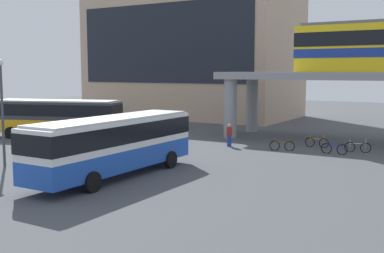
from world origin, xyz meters
The scene contains 10 objects.
ground_plane centered at (0.00, 10.00, 0.00)m, with size 120.00×120.00×0.00m, color #47494F.
station_building centered at (-12.94, 31.28, 7.97)m, with size 25.03×13.54×15.93m.
bus_main centered at (1.52, -1.23, 1.99)m, with size 2.82×11.05×3.22m.
bus_secondary centered at (-12.50, 7.92, 1.99)m, with size 11.28×5.86×3.22m.
bicycle_blue centered at (9.79, 12.00, 0.36)m, with size 1.79×0.13×1.04m.
bicycle_orange centered at (7.93, 14.26, 0.36)m, with size 1.79×0.10×1.04m.
bicycle_brown centered at (6.24, 11.46, 0.36)m, with size 1.73×0.56×1.04m.
bicycle_silver centered at (11.03, 13.49, 0.36)m, with size 1.74×0.53×1.04m.
pedestrian_at_kerb centered at (2.14, 11.28, 0.80)m, with size 0.48×0.42×1.70m.
lamp_post centered at (-6.00, -2.36, 3.74)m, with size 0.36×0.36×6.34m.
Camera 1 is at (17.91, -20.70, 5.65)m, focal length 44.71 mm.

